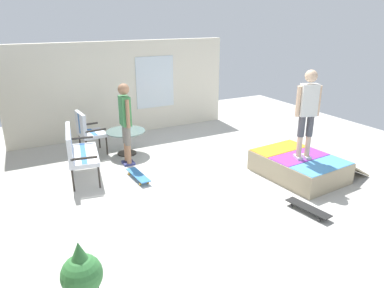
{
  "coord_description": "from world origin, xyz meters",
  "views": [
    {
      "loc": [
        -5.51,
        3.41,
        3.07
      ],
      "look_at": [
        0.34,
        0.25,
        0.7
      ],
      "focal_mm": 33.62,
      "sensor_mm": 36.0,
      "label": 1
    }
  ],
  "objects": [
    {
      "name": "patio_table",
      "position": [
        2.19,
        1.0,
        0.4
      ],
      "size": [
        0.9,
        0.9,
        0.57
      ],
      "color": "#2D2823",
      "rests_on": "ground_plane"
    },
    {
      "name": "skateboard_spare",
      "position": [
        -1.83,
        -0.75,
        0.08
      ],
      "size": [
        0.82,
        0.3,
        0.1
      ],
      "color": "black",
      "rests_on": "ground_plane"
    },
    {
      "name": "patio_chair_near_house",
      "position": [
        2.6,
        1.78,
        0.61
      ],
      "size": [
        0.65,
        0.59,
        1.02
      ],
      "color": "#2D2823",
      "rests_on": "ground_plane"
    },
    {
      "name": "person_skater",
      "position": [
        -0.77,
        -1.61,
        1.44
      ],
      "size": [
        0.32,
        0.45,
        1.72
      ],
      "color": "silver",
      "rests_on": "skate_ramp"
    },
    {
      "name": "skate_ramp",
      "position": [
        -0.66,
        -1.68,
        0.22
      ],
      "size": [
        1.77,
        1.93,
        0.44
      ],
      "color": "tan",
      "rests_on": "ground_plane"
    },
    {
      "name": "skateboard_by_bench",
      "position": [
        0.73,
        1.26,
        0.08
      ],
      "size": [
        0.81,
        0.24,
        0.1
      ],
      "color": "#3372B2",
      "rests_on": "ground_plane"
    },
    {
      "name": "house_facade",
      "position": [
        3.8,
        0.49,
        1.24
      ],
      "size": [
        0.23,
        6.0,
        2.47
      ],
      "color": "silver",
      "rests_on": "ground_plane"
    },
    {
      "name": "potted_plant",
      "position": [
        -2.25,
        2.96,
        0.47
      ],
      "size": [
        0.44,
        0.44,
        0.92
      ],
      "color": "#515156",
      "rests_on": "ground_plane"
    },
    {
      "name": "person_watching",
      "position": [
        1.58,
        1.17,
        1.05
      ],
      "size": [
        0.48,
        0.25,
        1.78
      ],
      "color": "navy",
      "rests_on": "ground_plane"
    },
    {
      "name": "ground_plane",
      "position": [
        0.0,
        0.0,
        -0.05
      ],
      "size": [
        12.0,
        12.0,
        0.1
      ],
      "primitive_type": "cube",
      "color": "beige"
    },
    {
      "name": "patio_bench",
      "position": [
        1.35,
        2.27,
        0.62
      ],
      "size": [
        1.33,
        0.76,
        1.02
      ],
      "color": "#2D2823",
      "rests_on": "ground_plane"
    }
  ]
}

